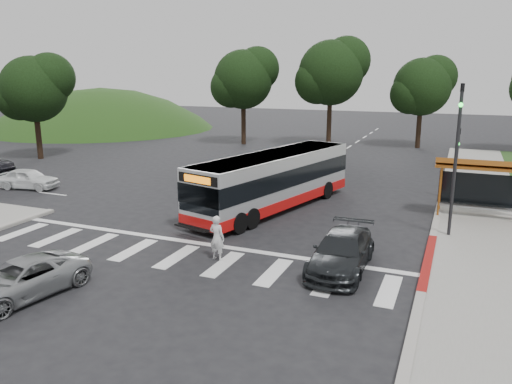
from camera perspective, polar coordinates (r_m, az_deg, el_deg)
The scene contains 18 objects.
ground at distance 23.78m, azimuth -2.77°, elevation -3.41°, with size 140.00×140.00×0.00m, color black.
sidewalk_east at distance 29.40m, azimuth 24.26°, elevation -1.17°, with size 4.00×40.00×0.12m, color gray.
curb_east at distance 29.37m, azimuth 20.38°, elevation -0.80°, with size 0.30×40.00×0.15m, color #9E9991.
curb_east_red at distance 19.80m, azimuth 19.05°, elevation -7.50°, with size 0.32×6.00×0.15m, color maroon.
hillside_nw at distance 65.92m, azimuth -17.11°, elevation 6.98°, with size 44.00×44.00×10.00m, color #183E13.
crosswalk_ladder at distance 19.62m, azimuth -9.04°, elevation -7.31°, with size 18.00×2.60×0.01m, color silver.
bus_shelter at distance 26.08m, azimuth 24.44°, elevation 2.22°, with size 4.20×1.60×2.86m.
traffic_signal_ne_tall at distance 22.25m, azimuth 21.96°, elevation 4.68°, with size 0.18×0.37×6.50m.
traffic_signal_ne_short at distance 29.38m, azimuth 21.97°, elevation 3.86°, with size 0.18×0.37×4.00m.
tree_north_a at distance 48.05m, azimuth 8.67°, elevation 13.44°, with size 6.60×6.15×10.17m.
tree_north_b at distance 48.76m, azimuth 18.53°, elevation 11.42°, with size 5.72×5.33×8.43m.
tree_north_c at distance 48.75m, azimuth -1.35°, elevation 12.85°, with size 6.16×5.74×9.30m.
tree_west_a at distance 44.06m, azimuth -23.95°, elevation 10.80°, with size 5.72×5.33×8.43m.
transit_bus at distance 25.61m, azimuth 2.02°, elevation 1.18°, with size 2.42×11.16×2.88m, color #B3B5B8, non-canonical shape.
pedestrian at distance 18.87m, azimuth -4.48°, elevation -5.25°, with size 0.63×0.42×1.74m, color silver.
dark_sedan at distance 18.24m, azimuth 9.75°, elevation -6.75°, with size 1.88×4.61×1.34m, color #212427.
silver_suv_south at distance 17.56m, azimuth -25.25°, elevation -8.99°, with size 1.98×4.29×1.19m, color #A2A4A7.
west_car_white at distance 33.26m, azimuth -24.59°, elevation 1.40°, with size 1.47×3.66×1.25m, color white.
Camera 1 is at (9.74, -20.55, 6.96)m, focal length 35.00 mm.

